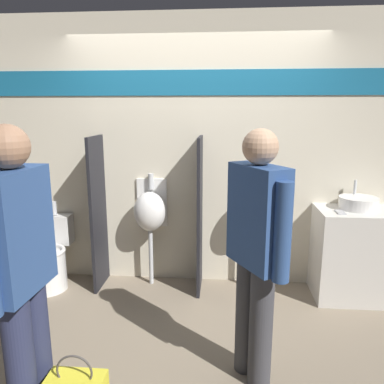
{
  "coord_description": "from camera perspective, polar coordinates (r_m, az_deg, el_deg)",
  "views": [
    {
      "loc": [
        0.28,
        -3.17,
        1.79
      ],
      "look_at": [
        0.0,
        0.17,
        1.05
      ],
      "focal_mm": 35.0,
      "sensor_mm": 36.0,
      "label": 1
    }
  ],
  "objects": [
    {
      "name": "display_wall",
      "position": [
        3.8,
        0.55,
        5.99
      ],
      "size": [
        4.16,
        0.07,
        2.7
      ],
      "color": "beige",
      "rests_on": "ground_plane"
    },
    {
      "name": "divider_mid",
      "position": [
        3.67,
        1.18,
        -3.64
      ],
      "size": [
        0.03,
        0.43,
        1.54
      ],
      "color": "black",
      "rests_on": "ground_plane"
    },
    {
      "name": "sink_counter",
      "position": [
        3.96,
        24.3,
        -8.68
      ],
      "size": [
        0.85,
        0.52,
        0.87
      ],
      "color": "silver",
      "rests_on": "ground_plane"
    },
    {
      "name": "divider_near_counter",
      "position": [
        3.87,
        -14.08,
        -3.18
      ],
      "size": [
        0.03,
        0.43,
        1.54
      ],
      "color": "black",
      "rests_on": "ground_plane"
    },
    {
      "name": "cell_phone",
      "position": [
        3.66,
        21.67,
        -2.87
      ],
      "size": [
        0.07,
        0.14,
        0.01
      ],
      "color": "#B7B7BC",
      "rests_on": "sink_counter"
    },
    {
      "name": "ground_plane",
      "position": [
        3.65,
        -0.24,
        -16.9
      ],
      "size": [
        16.0,
        16.0,
        0.0
      ],
      "primitive_type": "plane",
      "color": "gray"
    },
    {
      "name": "person_in_vest",
      "position": [
        2.44,
        9.79,
        -8.41
      ],
      "size": [
        0.38,
        0.52,
        1.68
      ],
      "rotation": [
        0.0,
        0.0,
        2.11
      ],
      "color": "#3D3D42",
      "rests_on": "ground_plane"
    },
    {
      "name": "urinal_near_counter",
      "position": [
        3.82,
        -6.41,
        -2.99
      ],
      "size": [
        0.33,
        0.28,
        1.15
      ],
      "color": "silver",
      "rests_on": "ground_plane"
    },
    {
      "name": "urinal_far",
      "position": [
        3.76,
        9.06,
        -3.32
      ],
      "size": [
        0.33,
        0.28,
        1.15
      ],
      "color": "silver",
      "rests_on": "ground_plane"
    },
    {
      "name": "person_with_lanyard",
      "position": [
        2.24,
        -24.75,
        -10.78
      ],
      "size": [
        0.23,
        0.6,
        1.72
      ],
      "rotation": [
        0.0,
        0.0,
        1.52
      ],
      "color": "#282D4C",
      "rests_on": "ground_plane"
    },
    {
      "name": "toilet",
      "position": [
        4.14,
        -20.94,
        -9.66
      ],
      "size": [
        0.39,
        0.55,
        0.86
      ],
      "color": "white",
      "rests_on": "ground_plane"
    },
    {
      "name": "sink_basin",
      "position": [
        3.85,
        24.0,
        -1.53
      ],
      "size": [
        0.36,
        0.36,
        0.25
      ],
      "color": "white",
      "rests_on": "sink_counter"
    }
  ]
}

